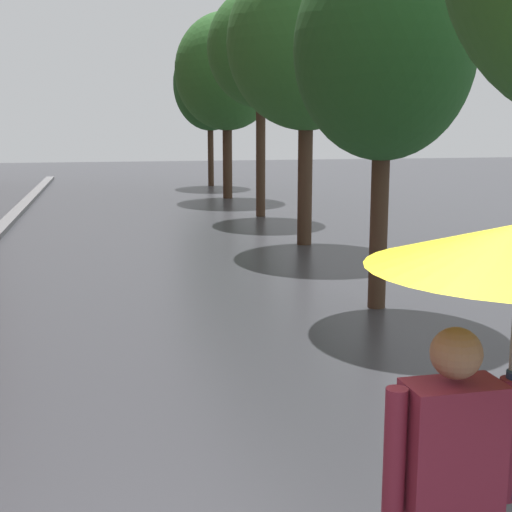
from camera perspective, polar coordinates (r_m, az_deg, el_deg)
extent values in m
cylinder|color=#473323|center=(9.36, 9.71, 2.66)|extent=(0.23, 0.23, 2.25)
ellipsoid|color=#235623|center=(9.31, 10.15, 15.89)|extent=(2.24, 2.24, 2.74)
cylinder|color=#473323|center=(14.04, 3.90, 6.20)|extent=(0.28, 0.28, 2.61)
ellipsoid|color=#2D6628|center=(14.06, 4.04, 16.50)|extent=(3.01, 3.01, 3.24)
cylinder|color=#473323|center=(18.14, 0.37, 7.95)|extent=(0.23, 0.23, 3.04)
ellipsoid|color=#2D6628|center=(18.20, 0.38, 16.14)|extent=(2.62, 2.62, 2.87)
cylinder|color=#473323|center=(22.40, -2.28, 7.81)|extent=(0.29, 0.29, 2.52)
ellipsoid|color=#2D6628|center=(22.42, -2.33, 14.40)|extent=(3.15, 3.15, 3.51)
cylinder|color=#473323|center=(26.69, -3.61, 8.17)|extent=(0.21, 0.21, 2.42)
ellipsoid|color=#235623|center=(26.69, -3.67, 13.43)|extent=(2.65, 2.65, 3.31)
cube|color=maroon|center=(3.15, 15.22, -14.77)|extent=(0.41, 0.23, 0.59)
sphere|color=#9E7051|center=(2.99, 15.62, -7.45)|extent=(0.21, 0.21, 0.21)
cylinder|color=maroon|center=(3.03, 10.93, -14.98)|extent=(0.09, 0.09, 0.53)
cylinder|color=maroon|center=(3.25, 19.24, -13.55)|extent=(0.09, 0.09, 0.53)
cylinder|color=#9E9EA3|center=(3.20, 19.49, -9.88)|extent=(0.02, 0.02, 1.06)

